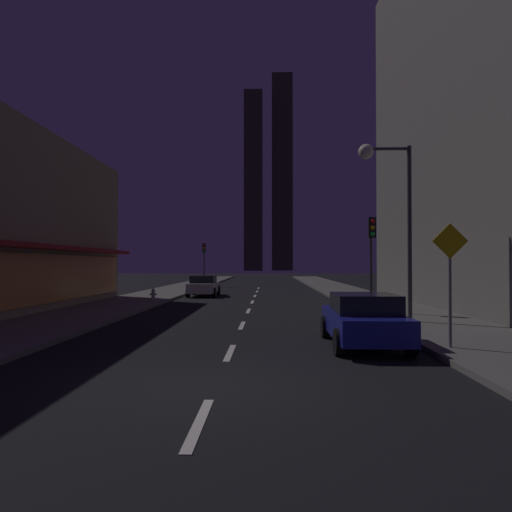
{
  "coord_description": "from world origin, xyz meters",
  "views": [
    {
      "loc": [
        1.0,
        -8.58,
        2.27
      ],
      "look_at": [
        0.0,
        26.44,
        2.86
      ],
      "focal_mm": 32.45,
      "sensor_mm": 36.0,
      "label": 1
    }
  ],
  "objects": [
    {
      "name": "car_parked_near",
      "position": [
        3.6,
        4.25,
        0.74
      ],
      "size": [
        1.98,
        4.24,
        1.45
      ],
      "color": "navy",
      "rests_on": "ground"
    },
    {
      "name": "pedestrian_crossing_sign",
      "position": [
        5.6,
        3.31,
        2.02
      ],
      "size": [
        0.91,
        0.08,
        3.15
      ],
      "color": "slate",
      "rests_on": "sidewalk_right"
    },
    {
      "name": "skyscraper_distant_tall",
      "position": [
        -4.26,
        145.03,
        29.88
      ],
      "size": [
        6.08,
        6.07,
        59.76
      ],
      "primitive_type": "cube",
      "color": "#38352A",
      "rests_on": "ground"
    },
    {
      "name": "traffic_light_far_left",
      "position": [
        -5.5,
        37.24,
        3.19
      ],
      "size": [
        0.32,
        0.48,
        4.2
      ],
      "color": "#2D2D2D",
      "rests_on": "sidewalk_left"
    },
    {
      "name": "skyscraper_distant_mid",
      "position": [
        5.46,
        150.19,
        33.65
      ],
      "size": [
        7.08,
        6.3,
        67.3
      ],
      "primitive_type": "cube",
      "color": "#39362B",
      "rests_on": "ground"
    },
    {
      "name": "sidewalk_left",
      "position": [
        -7.0,
        32.0,
        0.07
      ],
      "size": [
        4.0,
        76.0,
        0.15
      ],
      "primitive_type": "cube",
      "color": "#605E59",
      "rests_on": "ground"
    },
    {
      "name": "street_lamp_right",
      "position": [
        5.38,
        8.65,
        5.07
      ],
      "size": [
        1.96,
        0.56,
        6.58
      ],
      "color": "#38383D",
      "rests_on": "sidewalk_right"
    },
    {
      "name": "sidewalk_right",
      "position": [
        7.0,
        32.0,
        0.07
      ],
      "size": [
        4.0,
        76.0,
        0.15
      ],
      "primitive_type": "cube",
      "color": "#605E59",
      "rests_on": "ground"
    },
    {
      "name": "car_parked_far",
      "position": [
        -3.6,
        23.76,
        0.74
      ],
      "size": [
        1.98,
        4.24,
        1.45
      ],
      "color": "silver",
      "rests_on": "ground"
    },
    {
      "name": "ground_plane",
      "position": [
        0.0,
        32.0,
        -0.05
      ],
      "size": [
        78.0,
        136.0,
        0.1
      ],
      "primitive_type": "cube",
      "color": "black"
    },
    {
      "name": "traffic_light_near_right",
      "position": [
        5.5,
        11.82,
        3.19
      ],
      "size": [
        0.32,
        0.48,
        4.2
      ],
      "color": "#2D2D2D",
      "rests_on": "sidewalk_right"
    },
    {
      "name": "fire_hydrant_far_left",
      "position": [
        -5.9,
        18.75,
        0.45
      ],
      "size": [
        0.42,
        0.3,
        0.65
      ],
      "color": "#B2B2B2",
      "rests_on": "sidewalk_left"
    },
    {
      "name": "lane_marking_center",
      "position": [
        0.0,
        16.2,
        0.01
      ],
      "size": [
        0.16,
        38.6,
        0.01
      ],
      "color": "silver",
      "rests_on": "ground"
    }
  ]
}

